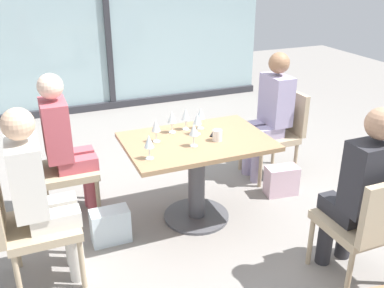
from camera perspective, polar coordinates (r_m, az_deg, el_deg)
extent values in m
plane|color=gray|center=(3.81, 0.58, -9.57)|extent=(12.00, 12.00, 0.00)
cube|color=#9AB7BC|center=(6.30, -11.26, 16.49)|extent=(4.69, 0.03, 2.70)
cube|color=#2D2D33|center=(6.27, -11.20, 16.46)|extent=(0.08, 0.06, 2.70)
cube|color=#2D2D33|center=(6.55, -10.31, 5.13)|extent=(4.69, 0.10, 0.10)
cube|color=#997551|center=(3.47, 0.63, 0.33)|extent=(1.15, 0.80, 0.04)
cylinder|color=#4C4C51|center=(3.63, 0.60, -4.97)|extent=(0.14, 0.14, 0.69)
cylinder|color=#4C4C51|center=(3.80, 0.58, -9.42)|extent=(0.56, 0.56, 0.02)
cube|color=tan|center=(4.39, 10.10, 0.95)|extent=(0.46, 0.46, 0.06)
cube|color=tan|center=(4.44, 13.06, 4.28)|extent=(0.05, 0.46, 0.42)
cylinder|color=tan|center=(4.54, 6.43, -1.13)|extent=(0.04, 0.04, 0.39)
cylinder|color=tan|center=(4.23, 9.00, -3.22)|extent=(0.04, 0.04, 0.39)
cylinder|color=tan|center=(4.73, 10.70, -0.35)|extent=(0.04, 0.04, 0.39)
cylinder|color=tan|center=(4.44, 13.44, -2.28)|extent=(0.04, 0.04, 0.39)
cube|color=tan|center=(3.79, -16.05, -3.42)|extent=(0.46, 0.46, 0.06)
cube|color=tan|center=(3.68, -20.30, -0.68)|extent=(0.05, 0.46, 0.42)
cylinder|color=tan|center=(3.74, -12.21, -7.30)|extent=(0.04, 0.04, 0.39)
cylinder|color=tan|center=(4.09, -13.30, -4.60)|extent=(0.04, 0.04, 0.39)
cylinder|color=tan|center=(3.71, -18.32, -8.31)|extent=(0.04, 0.04, 0.39)
cylinder|color=tan|center=(4.06, -18.86, -5.49)|extent=(0.04, 0.04, 0.39)
cube|color=tan|center=(3.17, 20.89, -9.77)|extent=(0.46, 0.46, 0.06)
cylinder|color=tan|center=(3.53, 20.63, -10.44)|extent=(0.04, 0.04, 0.39)
cylinder|color=tan|center=(3.30, 15.35, -12.26)|extent=(0.04, 0.04, 0.39)
cylinder|color=tan|center=(3.07, 19.95, -16.06)|extent=(0.04, 0.04, 0.39)
cube|color=tan|center=(3.11, -18.98, -10.23)|extent=(0.46, 0.46, 0.06)
cylinder|color=tan|center=(3.08, -14.28, -15.08)|extent=(0.04, 0.04, 0.39)
cylinder|color=tan|center=(3.40, -15.37, -11.07)|extent=(0.04, 0.04, 0.39)
cylinder|color=tan|center=(3.08, -21.92, -16.26)|extent=(0.04, 0.04, 0.39)
cylinder|color=tan|center=(3.40, -22.17, -12.12)|extent=(0.04, 0.04, 0.39)
cylinder|color=#9E93B7|center=(4.45, 7.39, -1.28)|extent=(0.11, 0.11, 0.45)
cube|color=#9E93B7|center=(4.39, 8.67, 2.25)|extent=(0.32, 0.13, 0.11)
cylinder|color=#9E93B7|center=(4.31, 8.55, -2.20)|extent=(0.11, 0.11, 0.45)
cube|color=#9E93B7|center=(4.25, 9.90, 1.42)|extent=(0.32, 0.13, 0.11)
cube|color=#9E93B7|center=(4.29, 11.03, 5.74)|extent=(0.20, 0.34, 0.48)
sphere|color=#936B4C|center=(4.19, 11.41, 10.43)|extent=(0.20, 0.20, 0.20)
cylinder|color=#B24C56|center=(3.82, -12.92, -6.18)|extent=(0.11, 0.11, 0.45)
cube|color=#B24C56|center=(3.68, -14.78, -2.63)|extent=(0.32, 0.13, 0.11)
cylinder|color=#B24C56|center=(3.97, -13.40, -4.97)|extent=(0.11, 0.11, 0.45)
cube|color=#B24C56|center=(3.84, -15.19, -1.53)|extent=(0.32, 0.13, 0.11)
cube|color=#B24C56|center=(3.64, -17.49, 1.81)|extent=(0.20, 0.34, 0.48)
sphere|color=beige|center=(3.53, -18.20, 7.25)|extent=(0.20, 0.20, 0.20)
cylinder|color=#28282D|center=(3.43, 19.59, -10.71)|extent=(0.11, 0.11, 0.45)
cube|color=#28282D|center=(3.23, 21.36, -7.41)|extent=(0.13, 0.32, 0.11)
cylinder|color=#28282D|center=(3.33, 17.20, -11.53)|extent=(0.11, 0.11, 0.45)
cube|color=#28282D|center=(3.12, 18.91, -8.18)|extent=(0.13, 0.32, 0.11)
cube|color=#28282D|center=(2.96, 22.59, -4.04)|extent=(0.34, 0.20, 0.48)
sphere|color=tan|center=(2.82, 23.71, 2.47)|extent=(0.20, 0.20, 0.20)
cylinder|color=silver|center=(3.15, -15.10, -13.54)|extent=(0.11, 0.11, 0.45)
cube|color=silver|center=(2.99, -17.51, -9.54)|extent=(0.32, 0.13, 0.11)
cylinder|color=silver|center=(3.29, -15.57, -11.74)|extent=(0.11, 0.11, 0.45)
cube|color=silver|center=(3.14, -17.87, -7.83)|extent=(0.32, 0.13, 0.11)
cube|color=silver|center=(2.92, -20.92, -4.14)|extent=(0.20, 0.34, 0.48)
sphere|color=#D8AD8C|center=(2.78, -21.98, 2.46)|extent=(0.20, 0.20, 0.20)
cylinder|color=silver|center=(3.15, -5.61, -1.88)|extent=(0.06, 0.06, 0.00)
cylinder|color=silver|center=(3.13, -5.64, -1.14)|extent=(0.01, 0.01, 0.08)
cone|color=silver|center=(3.10, -5.71, 0.37)|extent=(0.07, 0.07, 0.09)
cylinder|color=silver|center=(3.66, -0.83, 1.98)|extent=(0.06, 0.06, 0.00)
cylinder|color=silver|center=(3.65, -0.83, 2.64)|extent=(0.01, 0.01, 0.08)
cone|color=silver|center=(3.62, -0.84, 3.97)|extent=(0.07, 0.07, 0.09)
cylinder|color=silver|center=(3.56, 0.68, 1.34)|extent=(0.06, 0.06, 0.00)
cylinder|color=silver|center=(3.55, 0.69, 2.01)|extent=(0.01, 0.01, 0.08)
cone|color=silver|center=(3.52, 0.69, 3.37)|extent=(0.07, 0.07, 0.09)
cylinder|color=silver|center=(3.43, -4.71, 0.36)|extent=(0.06, 0.06, 0.00)
cylinder|color=silver|center=(3.42, -4.73, 1.05)|extent=(0.01, 0.01, 0.08)
cone|color=silver|center=(3.38, -4.78, 2.46)|extent=(0.07, 0.07, 0.09)
cylinder|color=silver|center=(3.69, 1.12, 2.11)|extent=(0.06, 0.06, 0.00)
cylinder|color=silver|center=(3.67, 1.12, 2.76)|extent=(0.01, 0.01, 0.08)
cone|color=silver|center=(3.64, 1.13, 4.09)|extent=(0.07, 0.07, 0.09)
cylinder|color=silver|center=(3.34, 0.23, -0.22)|extent=(0.06, 0.06, 0.00)
cylinder|color=silver|center=(3.33, 0.23, 0.49)|extent=(0.01, 0.01, 0.08)
cone|color=silver|center=(3.29, 0.24, 1.93)|extent=(0.07, 0.07, 0.09)
cylinder|color=silver|center=(3.60, -2.64, 1.57)|extent=(0.06, 0.06, 0.00)
cylinder|color=silver|center=(3.59, -2.66, 2.24)|extent=(0.01, 0.01, 0.08)
cone|color=silver|center=(3.56, -2.68, 3.59)|extent=(0.07, 0.07, 0.09)
cylinder|color=white|center=(3.43, 3.36, 1.16)|extent=(0.08, 0.08, 0.09)
cube|color=black|center=(3.57, 3.17, 1.35)|extent=(0.15, 0.16, 0.01)
cube|color=beige|center=(4.17, 11.71, -4.74)|extent=(0.32, 0.20, 0.28)
cube|color=silver|center=(3.50, -10.69, -10.55)|extent=(0.30, 0.16, 0.28)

